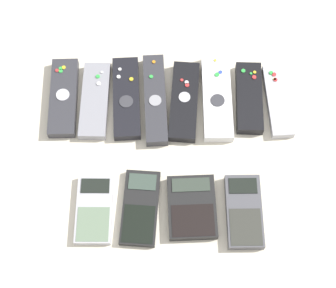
% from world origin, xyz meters
% --- Properties ---
extents(ground_plane, '(3.00, 3.00, 0.00)m').
position_xyz_m(ground_plane, '(0.00, 0.00, 0.00)').
color(ground_plane, beige).
extents(remote_0, '(0.06, 0.17, 0.02)m').
position_xyz_m(remote_0, '(-0.21, 0.13, 0.01)').
color(remote_0, '#333338').
rests_on(remote_0, ground_plane).
extents(remote_1, '(0.06, 0.17, 0.02)m').
position_xyz_m(remote_1, '(-0.15, 0.12, 0.01)').
color(remote_1, gray).
rests_on(remote_1, ground_plane).
extents(remote_2, '(0.06, 0.18, 0.02)m').
position_xyz_m(remote_2, '(-0.09, 0.13, 0.01)').
color(remote_2, black).
rests_on(remote_2, ground_plane).
extents(remote_3, '(0.05, 0.20, 0.02)m').
position_xyz_m(remote_3, '(-0.03, 0.13, 0.01)').
color(remote_3, '#333338').
rests_on(remote_3, ground_plane).
extents(remote_4, '(0.06, 0.17, 0.02)m').
position_xyz_m(remote_4, '(0.03, 0.12, 0.01)').
color(remote_4, black).
rests_on(remote_4, ground_plane).
extents(remote_5, '(0.06, 0.19, 0.02)m').
position_xyz_m(remote_5, '(0.09, 0.13, 0.01)').
color(remote_5, white).
rests_on(remote_5, ground_plane).
extents(remote_6, '(0.05, 0.15, 0.02)m').
position_xyz_m(remote_6, '(0.16, 0.13, 0.01)').
color(remote_6, black).
rests_on(remote_6, ground_plane).
extents(remote_7, '(0.05, 0.16, 0.02)m').
position_xyz_m(remote_7, '(0.22, 0.13, 0.01)').
color(remote_7, '#B7B7BC').
rests_on(remote_7, ground_plane).
extents(calculator_0, '(0.07, 0.13, 0.02)m').
position_xyz_m(calculator_0, '(-0.14, -0.10, 0.01)').
color(calculator_0, '#B2B2B7').
rests_on(calculator_0, ground_plane).
extents(calculator_1, '(0.07, 0.15, 0.01)m').
position_xyz_m(calculator_1, '(-0.05, -0.10, 0.01)').
color(calculator_1, black).
rests_on(calculator_1, ground_plane).
extents(calculator_2, '(0.09, 0.12, 0.02)m').
position_xyz_m(calculator_2, '(0.04, -0.10, 0.01)').
color(calculator_2, black).
rests_on(calculator_2, ground_plane).
extents(calculator_3, '(0.07, 0.14, 0.02)m').
position_xyz_m(calculator_3, '(0.14, -0.10, 0.01)').
color(calculator_3, '#4C4C51').
rests_on(calculator_3, ground_plane).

